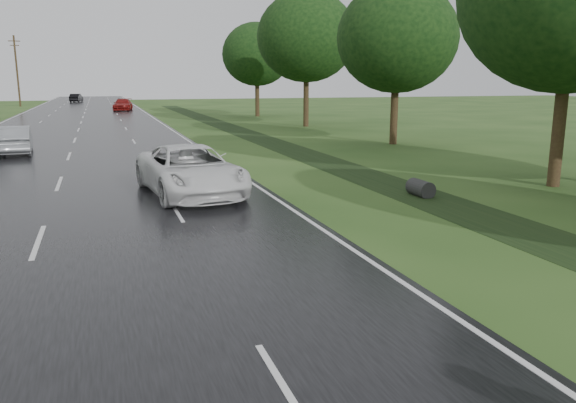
{
  "coord_description": "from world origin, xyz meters",
  "views": [
    {
      "loc": [
        1.56,
        -5.9,
        3.76
      ],
      "look_at": [
        5.15,
        4.85,
        1.3
      ],
      "focal_mm": 35.0,
      "sensor_mm": 36.0,
      "label": 1
    }
  ],
  "objects": [
    {
      "name": "far_car_red",
      "position": [
        4.47,
        67.91,
        0.77
      ],
      "size": [
        2.79,
        5.27,
        1.45
      ],
      "primitive_type": "imported",
      "rotation": [
        0.0,
        0.0,
        -0.16
      ],
      "color": "maroon",
      "rests_on": "road"
    },
    {
      "name": "silver_sedan",
      "position": [
        -2.61,
        25.73,
        0.76
      ],
      "size": [
        1.85,
        4.49,
        1.44
      ],
      "primitive_type": "imported",
      "rotation": [
        0.0,
        0.0,
        3.22
      ],
      "color": "gray",
      "rests_on": "road"
    },
    {
      "name": "tree_east_f",
      "position": [
        17.5,
        52.0,
        6.37
      ],
      "size": [
        7.2,
        7.2,
        9.62
      ],
      "color": "#342215",
      "rests_on": "ground"
    },
    {
      "name": "tree_east_c",
      "position": [
        18.2,
        24.0,
        6.14
      ],
      "size": [
        7.0,
        7.0,
        9.29
      ],
      "color": "#342215",
      "rests_on": "ground"
    },
    {
      "name": "white_pickup",
      "position": [
        4.29,
        12.44,
        0.85
      ],
      "size": [
        3.32,
        6.09,
        1.62
      ],
      "primitive_type": "imported",
      "rotation": [
        0.0,
        0.0,
        0.11
      ],
      "color": "white",
      "rests_on": "road"
    },
    {
      "name": "utility_pole_distant",
      "position": [
        -9.2,
        85.0,
        5.2
      ],
      "size": [
        1.6,
        0.26,
        10.0
      ],
      "color": "#342215",
      "rests_on": "ground"
    },
    {
      "name": "edge_stripe_east",
      "position": [
        6.75,
        45.0,
        0.04
      ],
      "size": [
        0.12,
        180.0,
        0.01
      ],
      "primitive_type": "cube",
      "color": "silver",
      "rests_on": "road"
    },
    {
      "name": "drainage_ditch",
      "position": [
        11.5,
        18.71,
        0.04
      ],
      "size": [
        2.2,
        120.0,
        0.56
      ],
      "color": "black",
      "rests_on": "ground"
    },
    {
      "name": "road",
      "position": [
        0.0,
        45.0,
        0.02
      ],
      "size": [
        14.0,
        180.0,
        0.04
      ],
      "primitive_type": "cube",
      "color": "black",
      "rests_on": "ground"
    },
    {
      "name": "tree_east_d",
      "position": [
        17.8,
        38.0,
        7.15
      ],
      "size": [
        8.0,
        8.0,
        10.76
      ],
      "color": "#342215",
      "rests_on": "ground"
    },
    {
      "name": "far_car_dark",
      "position": [
        -1.94,
        98.33,
        0.76
      ],
      "size": [
        2.23,
        4.54,
        1.43
      ],
      "primitive_type": "imported",
      "rotation": [
        0.0,
        0.0,
        2.97
      ],
      "color": "black",
      "rests_on": "road"
    },
    {
      "name": "center_line",
      "position": [
        0.0,
        45.0,
        0.04
      ],
      "size": [
        0.12,
        180.0,
        0.01
      ],
      "primitive_type": "cube",
      "color": "silver",
      "rests_on": "road"
    }
  ]
}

